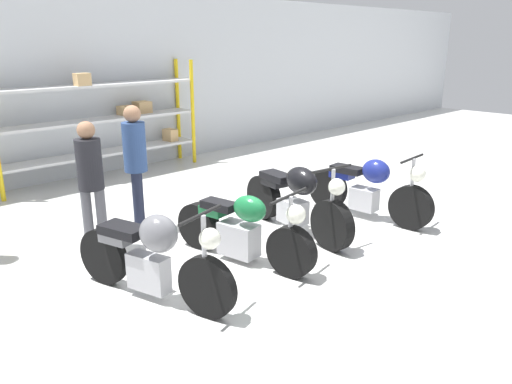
{
  "coord_description": "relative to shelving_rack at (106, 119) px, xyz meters",
  "views": [
    {
      "loc": [
        -4.37,
        -4.17,
        2.64
      ],
      "look_at": [
        0.0,
        0.4,
        0.7
      ],
      "focal_mm": 35.0,
      "sensor_mm": 36.0,
      "label": 1
    }
  ],
  "objects": [
    {
      "name": "motorcycle_grey",
      "position": [
        -2.13,
        -4.94,
        -0.65
      ],
      "size": [
        0.82,
        2.01,
        1.08
      ],
      "rotation": [
        0.0,
        0.0,
        -1.3
      ],
      "color": "black",
      "rests_on": "ground_plane"
    },
    {
      "name": "person_browsing",
      "position": [
        -1.93,
        -3.27,
        -0.16
      ],
      "size": [
        0.45,
        0.45,
        1.68
      ],
      "rotation": [
        0.0,
        0.0,
        3.99
      ],
      "color": "#595960",
      "rests_on": "ground_plane"
    },
    {
      "name": "back_wall",
      "position": [
        -0.25,
        0.36,
        0.65
      ],
      "size": [
        30.0,
        0.08,
        3.6
      ],
      "color": "silver",
      "rests_on": "ground_plane"
    },
    {
      "name": "person_near_rack",
      "position": [
        -1.15,
        -3.03,
        -0.09
      ],
      "size": [
        0.45,
        0.45,
        1.79
      ],
      "rotation": [
        0.0,
        0.0,
        2.48
      ],
      "color": "#1E2338",
      "rests_on": "ground_plane"
    },
    {
      "name": "ground_plane",
      "position": [
        -0.25,
        -4.93,
        -1.15
      ],
      "size": [
        30.0,
        30.0,
        0.0
      ],
      "primitive_type": "plane",
      "color": "silver"
    },
    {
      "name": "motorcycle_green",
      "position": [
        -0.81,
        -4.89,
        -0.74
      ],
      "size": [
        0.74,
        2.04,
        0.99
      ],
      "rotation": [
        0.0,
        0.0,
        -1.39
      ],
      "color": "black",
      "rests_on": "ground_plane"
    },
    {
      "name": "motorcycle_blue",
      "position": [
        1.62,
        -5.06,
        -0.68
      ],
      "size": [
        0.68,
        2.08,
        1.06
      ],
      "rotation": [
        0.0,
        0.0,
        -1.49
      ],
      "color": "black",
      "rests_on": "ground_plane"
    },
    {
      "name": "motorcycle_black",
      "position": [
        0.37,
        -4.7,
        -0.66
      ],
      "size": [
        0.66,
        2.17,
        1.1
      ],
      "rotation": [
        0.0,
        0.0,
        -1.71
      ],
      "color": "black",
      "rests_on": "ground_plane"
    },
    {
      "name": "shelving_rack",
      "position": [
        0.0,
        0.0,
        0.0
      ],
      "size": [
        4.13,
        0.63,
        2.23
      ],
      "color": "yellow",
      "rests_on": "ground_plane"
    }
  ]
}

